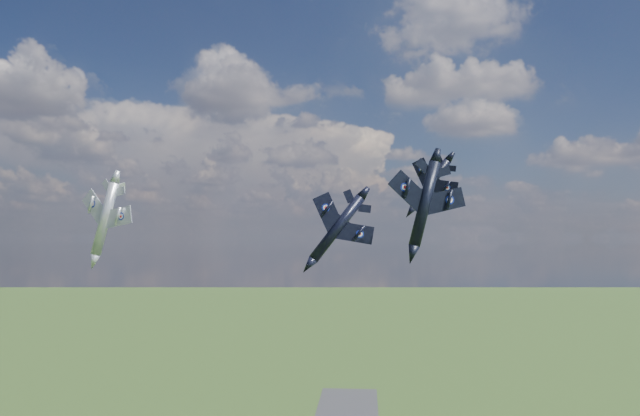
# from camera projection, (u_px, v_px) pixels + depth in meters

# --- Properties ---
(jet_lead_navy) EXTENTS (12.16, 15.99, 8.86)m
(jet_lead_navy) POSITION_uv_depth(u_px,v_px,m) (337.00, 228.00, 85.26)
(jet_lead_navy) COLOR black
(jet_right_navy) EXTENTS (14.59, 17.52, 5.88)m
(jet_right_navy) POSITION_uv_depth(u_px,v_px,m) (425.00, 204.00, 79.63)
(jet_right_navy) COLOR black
(jet_high_navy) EXTENTS (12.71, 15.17, 7.78)m
(jet_high_navy) POSITION_uv_depth(u_px,v_px,m) (430.00, 184.00, 100.23)
(jet_high_navy) COLOR black
(jet_left_silver) EXTENTS (17.53, 19.69, 6.94)m
(jet_left_silver) POSITION_uv_depth(u_px,v_px,m) (105.00, 219.00, 97.09)
(jet_left_silver) COLOR #A7ACB2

